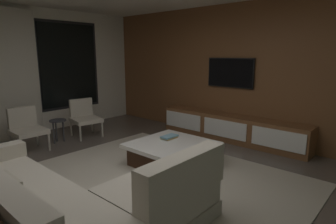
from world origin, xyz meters
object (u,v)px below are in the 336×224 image
Objects in this scene: sectional_couch at (62,204)px; side_stool at (58,124)px; accent_chair_near_window at (84,116)px; coffee_table at (172,154)px; book_stack_on_coffee_table at (169,137)px; media_console at (232,129)px; accent_chair_by_curtain at (26,127)px; mounted_tv at (230,73)px.

sectional_couch is 3.09m from side_stool.
coffee_table is at bearing -90.12° from accent_chair_near_window.
sectional_couch is at bearing -166.54° from book_stack_on_coffee_table.
side_stool is (-0.77, 2.24, -0.01)m from book_stack_on_coffee_table.
media_console reaches higher than coffee_table.
sectional_couch reaches higher than media_console.
accent_chair_by_curtain is 3.89m from media_console.
mounted_tv reaches higher than accent_chair_by_curtain.
side_stool is at bearing 108.93° from book_stack_on_coffee_table.
accent_chair_near_window is at bearing 124.60° from media_console.
accent_chair_by_curtain reaches higher than coffee_table.
accent_chair_near_window is 0.62m from side_stool.
coffee_table is 1.76m from media_console.
side_stool is 3.58m from mounted_tv.
media_console is (3.77, 0.25, -0.04)m from sectional_couch.
book_stack_on_coffee_table is 2.28m from accent_chair_near_window.
book_stack_on_coffee_table is 2.03m from mounted_tv.
media_console is (2.37, -2.51, -0.12)m from side_stool.
mounted_tv is at bearing -42.17° from side_stool.
sectional_couch is 3.21× the size of accent_chair_near_window.
side_stool is at bearing -0.68° from accent_chair_by_curtain.
media_console is at bearing -55.40° from accent_chair_near_window.
sectional_couch reaches higher than coffee_table.
book_stack_on_coffee_table is 0.64× the size of side_stool.
sectional_couch is 3.44m from accent_chair_near_window.
accent_chair_by_curtain is 0.77× the size of mounted_tv.
side_stool is at bearing 137.83° from mounted_tv.
side_stool reaches higher than coffee_table.
accent_chair_near_window is at bearing 3.14° from side_stool.
book_stack_on_coffee_table is 0.38× the size of accent_chair_near_window.
accent_chair_near_window is 0.25× the size of media_console.
book_stack_on_coffee_table is 0.38× the size of accent_chair_by_curtain.
mounted_tv is at bearing 47.57° from media_console.
book_stack_on_coffee_table is at bearing 51.80° from coffee_table.
media_console is (1.76, -0.07, 0.06)m from coffee_table.
accent_chair_near_window is 0.77× the size of mounted_tv.
side_stool is 0.15× the size of media_console.
mounted_tv reaches higher than sectional_couch.
book_stack_on_coffee_table is at bearing -71.07° from side_stool.
coffee_table is 2.27m from mounted_tv.
book_stack_on_coffee_table is at bearing -86.19° from accent_chair_near_window.
mounted_tv is (1.94, 0.13, 1.16)m from coffee_table.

